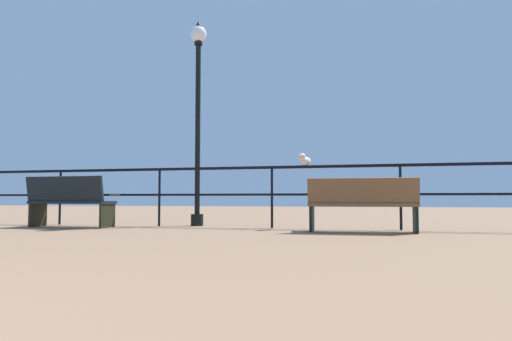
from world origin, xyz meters
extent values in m
cube|color=black|center=(0.00, 8.26, 1.07)|extent=(23.93, 0.05, 0.05)
cube|color=black|center=(0.00, 8.26, 0.59)|extent=(23.93, 0.04, 0.04)
cylinder|color=black|center=(-3.26, 8.26, 0.53)|extent=(0.04, 0.04, 1.07)
cylinder|color=black|center=(-1.09, 8.26, 0.53)|extent=(0.04, 0.04, 1.07)
cylinder|color=black|center=(1.09, 8.26, 0.53)|extent=(0.04, 0.04, 1.07)
cylinder|color=black|center=(3.26, 8.26, 0.53)|extent=(0.04, 0.04, 1.07)
cube|color=black|center=(-2.50, 7.60, 0.45)|extent=(1.55, 0.51, 0.05)
cube|color=black|center=(-2.50, 7.37, 0.68)|extent=(1.55, 0.15, 0.47)
cube|color=black|center=(-1.76, 7.59, 0.22)|extent=(0.04, 0.44, 0.45)
cube|color=black|center=(-1.76, 7.79, 0.59)|extent=(0.04, 0.35, 0.04)
cube|color=black|center=(-3.23, 7.61, 0.22)|extent=(0.04, 0.44, 0.45)
cube|color=black|center=(-3.23, 7.80, 0.59)|extent=(0.04, 0.35, 0.04)
cube|color=brown|center=(2.67, 7.60, 0.42)|extent=(1.65, 0.54, 0.05)
cube|color=brown|center=(2.67, 7.38, 0.62)|extent=(1.64, 0.18, 0.41)
cube|color=black|center=(3.44, 7.63, 0.21)|extent=(0.06, 0.43, 0.42)
cube|color=black|center=(3.44, 7.82, 0.56)|extent=(0.05, 0.33, 0.04)
cube|color=black|center=(1.89, 7.57, 0.21)|extent=(0.06, 0.43, 0.42)
cube|color=black|center=(1.88, 7.76, 0.56)|extent=(0.05, 0.33, 0.04)
cylinder|color=black|center=(-0.44, 8.54, 0.11)|extent=(0.24, 0.24, 0.22)
cylinder|color=black|center=(-0.44, 8.54, 1.86)|extent=(0.10, 0.10, 3.28)
cylinder|color=black|center=(-0.44, 8.54, 3.53)|extent=(0.16, 0.16, 0.06)
sphere|color=white|center=(-0.44, 8.54, 3.72)|extent=(0.32, 0.32, 0.32)
cone|color=black|center=(-0.44, 8.54, 3.93)|extent=(0.12, 0.12, 0.10)
ellipsoid|color=white|center=(1.69, 8.26, 1.17)|extent=(0.25, 0.31, 0.15)
ellipsoid|color=gray|center=(1.69, 8.26, 1.19)|extent=(0.20, 0.27, 0.05)
sphere|color=white|center=(1.65, 8.14, 1.24)|extent=(0.12, 0.12, 0.12)
cone|color=gold|center=(1.62, 8.07, 1.24)|extent=(0.06, 0.06, 0.05)
cube|color=gray|center=(1.74, 8.40, 1.18)|extent=(0.10, 0.11, 0.02)
camera|label=1|loc=(2.90, 0.22, 0.52)|focal=32.72mm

